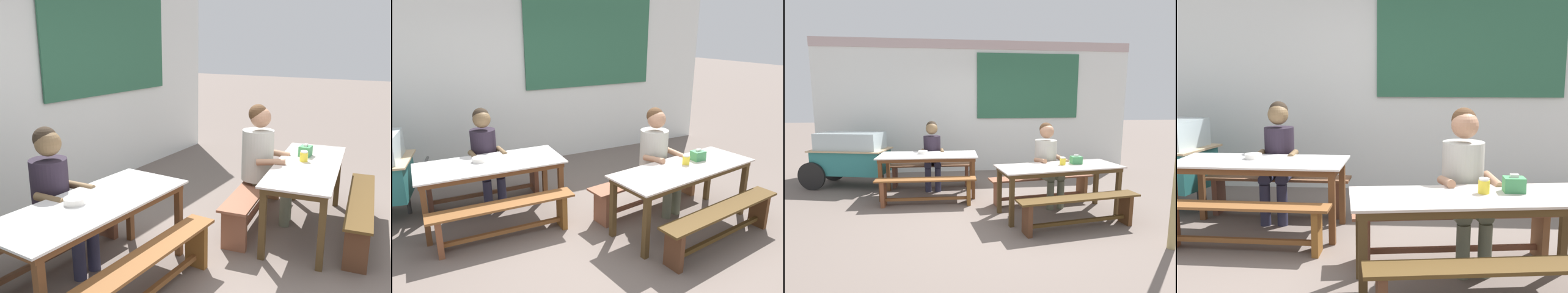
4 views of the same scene
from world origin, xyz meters
TOP-DOWN VIEW (x-y plane):
  - ground_plane at (0.00, 0.00)m, footprint 40.00×40.00m
  - backdrop_wall at (0.04, 2.86)m, footprint 7.30×0.23m
  - dining_table_far at (-1.08, 1.01)m, footprint 1.72×0.77m
  - dining_table_near at (0.86, -0.16)m, footprint 1.88×0.89m
  - bench_far_back at (-1.06, 1.57)m, footprint 1.64×0.33m
  - bench_far_front at (-1.09, 0.46)m, footprint 1.60×0.28m
  - bench_near_back at (0.79, 0.39)m, footprint 1.78×0.53m
  - bench_near_front at (0.94, -0.71)m, footprint 1.71×0.48m
  - person_center_facing at (-1.03, 1.50)m, footprint 0.45×0.59m
  - person_right_near_table at (0.85, 0.34)m, footprint 0.51×0.58m
  - tissue_box at (1.17, -0.04)m, footprint 0.15×0.12m
  - condiment_jar at (0.94, -0.09)m, footprint 0.08×0.08m
  - soup_bowl at (-1.18, 1.11)m, footprint 0.17×0.17m

SIDE VIEW (x-z plane):
  - ground_plane at x=0.00m, z-range 0.00..0.00m
  - bench_far_front at x=-1.09m, z-range 0.07..0.51m
  - bench_near_front at x=0.94m, z-range 0.07..0.51m
  - bench_near_back at x=0.79m, z-range 0.08..0.51m
  - bench_far_back at x=-1.06m, z-range 0.08..0.52m
  - dining_table_near at x=0.86m, z-range 0.29..1.02m
  - dining_table_far at x=-1.08m, z-range 0.29..1.03m
  - person_center_facing at x=-1.03m, z-range 0.09..1.37m
  - person_right_near_table at x=0.85m, z-range 0.09..1.42m
  - soup_bowl at x=-1.18m, z-range 0.73..0.78m
  - condiment_jar at x=0.94m, z-range 0.73..0.85m
  - tissue_box at x=1.17m, z-range 0.72..0.86m
  - backdrop_wall at x=0.04m, z-range 0.08..3.10m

